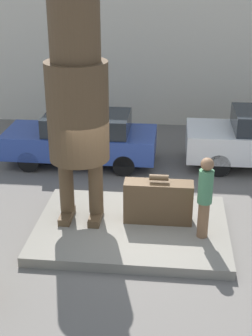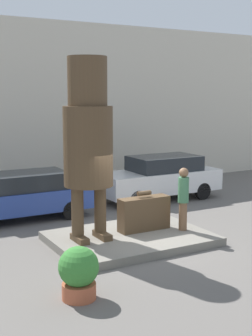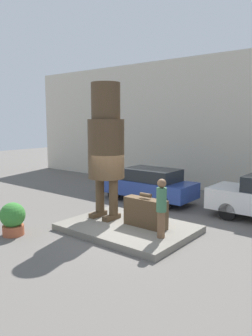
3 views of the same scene
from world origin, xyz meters
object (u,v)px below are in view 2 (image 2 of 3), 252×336
at_px(tourist, 183,196).
at_px(parked_car_blue, 24,195).
at_px(statue_figure, 88,135).
at_px(giant_suitcase, 144,213).
at_px(parked_car_white, 160,177).
at_px(planter_pot, 79,272).

relative_size(tourist, parked_car_blue, 0.41).
relative_size(statue_figure, giant_suitcase, 3.16).
height_order(statue_figure, giant_suitcase, statue_figure).
relative_size(parked_car_blue, parked_car_white, 0.93).
bearing_deg(giant_suitcase, statue_figure, -179.62).
height_order(statue_figure, planter_pot, statue_figure).
xyz_separation_m(statue_figure, parked_car_white, (4.79, 3.87, -2.11)).
bearing_deg(statue_figure, giant_suitcase, 0.38).
bearing_deg(parked_car_white, tourist, 64.12).
bearing_deg(parked_car_white, statue_figure, 38.95).
xyz_separation_m(giant_suitcase, parked_car_white, (3.09, 3.86, 0.18)).
xyz_separation_m(parked_car_white, planter_pot, (-6.31, -6.68, -0.32)).
relative_size(parked_car_blue, planter_pot, 4.10).
height_order(statue_figure, parked_car_white, statue_figure).
bearing_deg(planter_pot, giant_suitcase, 41.23).
xyz_separation_m(parked_car_blue, parked_car_white, (5.45, 0.29, 0.08)).
distance_m(statue_figure, parked_car_blue, 4.25).
height_order(parked_car_blue, parked_car_white, parked_car_white).
bearing_deg(parked_car_blue, statue_figure, 100.43).
bearing_deg(tourist, parked_car_white, 64.12).
height_order(tourist, parked_car_white, tourist).
relative_size(tourist, parked_car_white, 0.38).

